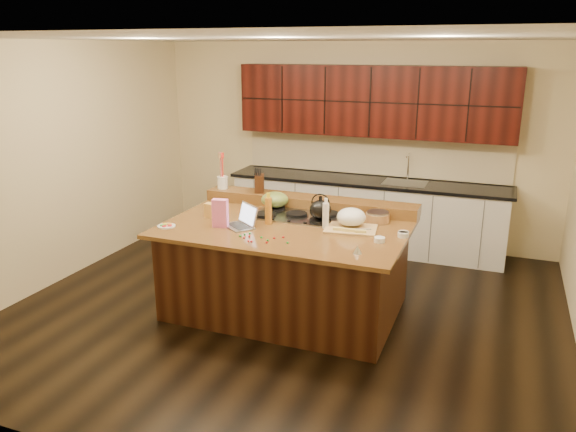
% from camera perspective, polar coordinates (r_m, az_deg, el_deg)
% --- Properties ---
extents(room, '(5.52, 5.02, 2.72)m').
position_cam_1_polar(room, '(5.47, -0.19, 3.37)').
color(room, black).
rests_on(room, ground).
extents(island, '(2.40, 1.60, 0.92)m').
position_cam_1_polar(island, '(5.74, -0.18, -5.27)').
color(island, black).
rests_on(island, ground).
extents(back_ledge, '(2.40, 0.30, 0.12)m').
position_cam_1_polar(back_ledge, '(6.20, 2.17, 1.43)').
color(back_ledge, black).
rests_on(back_ledge, island).
extents(cooktop, '(0.92, 0.52, 0.05)m').
position_cam_1_polar(cooktop, '(5.85, 0.89, 0.05)').
color(cooktop, gray).
rests_on(cooktop, island).
extents(back_counter, '(3.70, 0.66, 2.40)m').
position_cam_1_polar(back_counter, '(7.54, 8.15, 4.07)').
color(back_counter, silver).
rests_on(back_counter, ground).
extents(kettle, '(0.29, 0.29, 0.20)m').
position_cam_1_polar(kettle, '(5.60, 3.31, 0.63)').
color(kettle, black).
rests_on(kettle, cooktop).
extents(green_bowl, '(0.38, 0.38, 0.16)m').
position_cam_1_polar(green_bowl, '(6.04, -1.35, 1.68)').
color(green_bowl, '#5D712D').
rests_on(green_bowl, cooktop).
extents(laptop, '(0.40, 0.39, 0.22)m').
position_cam_1_polar(laptop, '(5.54, -4.60, -0.49)').
color(laptop, '#B7B7BC').
rests_on(laptop, island).
extents(oil_bottle, '(0.09, 0.09, 0.27)m').
position_cam_1_polar(oil_bottle, '(5.58, -2.00, 0.52)').
color(oil_bottle, '#C17622').
rests_on(oil_bottle, island).
extents(vinegar_bottle, '(0.07, 0.07, 0.25)m').
position_cam_1_polar(vinegar_bottle, '(5.47, 3.85, 0.05)').
color(vinegar_bottle, silver).
rests_on(vinegar_bottle, island).
extents(wooden_tray, '(0.54, 0.42, 0.20)m').
position_cam_1_polar(wooden_tray, '(5.49, 6.43, -0.37)').
color(wooden_tray, tan).
rests_on(wooden_tray, island).
extents(ramekin_a, '(0.11, 0.11, 0.04)m').
position_cam_1_polar(ramekin_a, '(5.16, 9.28, -2.39)').
color(ramekin_a, white).
rests_on(ramekin_a, island).
extents(ramekin_b, '(0.12, 0.12, 0.04)m').
position_cam_1_polar(ramekin_b, '(5.34, 11.61, -1.87)').
color(ramekin_b, white).
rests_on(ramekin_b, island).
extents(ramekin_c, '(0.10, 0.10, 0.04)m').
position_cam_1_polar(ramekin_c, '(5.36, 11.66, -1.78)').
color(ramekin_c, white).
rests_on(ramekin_c, island).
extents(strainer_bowl, '(0.28, 0.28, 0.09)m').
position_cam_1_polar(strainer_bowl, '(5.74, 9.09, -0.17)').
color(strainer_bowl, '#996B3F').
rests_on(strainer_bowl, island).
extents(kitchen_timer, '(0.10, 0.10, 0.07)m').
position_cam_1_polar(kitchen_timer, '(4.85, 7.05, -3.40)').
color(kitchen_timer, silver).
rests_on(kitchen_timer, island).
extents(pink_bag, '(0.16, 0.11, 0.28)m').
position_cam_1_polar(pink_bag, '(5.53, -6.90, 0.29)').
color(pink_bag, pink).
rests_on(pink_bag, island).
extents(candy_plate, '(0.22, 0.22, 0.01)m').
position_cam_1_polar(candy_plate, '(5.66, -12.26, -1.01)').
color(candy_plate, white).
rests_on(candy_plate, island).
extents(package_box, '(0.12, 0.09, 0.15)m').
position_cam_1_polar(package_box, '(5.86, -7.89, 0.56)').
color(package_box, gold).
rests_on(package_box, island).
extents(utensil_crock, '(0.13, 0.13, 0.14)m').
position_cam_1_polar(utensil_crock, '(6.58, -6.67, 3.41)').
color(utensil_crock, white).
rests_on(utensil_crock, back_ledge).
extents(knife_block, '(0.15, 0.19, 0.20)m').
position_cam_1_polar(knife_block, '(6.37, -2.91, 3.33)').
color(knife_block, black).
rests_on(knife_block, back_ledge).
extents(gumdrop_0, '(0.02, 0.02, 0.02)m').
position_cam_1_polar(gumdrop_0, '(5.23, -3.95, -2.08)').
color(gumdrop_0, red).
rests_on(gumdrop_0, island).
extents(gumdrop_1, '(0.02, 0.02, 0.02)m').
position_cam_1_polar(gumdrop_1, '(5.29, -4.42, -1.88)').
color(gumdrop_1, '#198C26').
rests_on(gumdrop_1, island).
extents(gumdrop_2, '(0.02, 0.02, 0.02)m').
position_cam_1_polar(gumdrop_2, '(5.18, -1.42, -2.25)').
color(gumdrop_2, red).
rests_on(gumdrop_2, island).
extents(gumdrop_3, '(0.02, 0.02, 0.02)m').
position_cam_1_polar(gumdrop_3, '(5.05, -0.05, -2.73)').
color(gumdrop_3, '#198C26').
rests_on(gumdrop_3, island).
extents(gumdrop_4, '(0.02, 0.02, 0.02)m').
position_cam_1_polar(gumdrop_4, '(5.20, -0.49, -2.16)').
color(gumdrop_4, red).
rests_on(gumdrop_4, island).
extents(gumdrop_5, '(0.02, 0.02, 0.02)m').
position_cam_1_polar(gumdrop_5, '(5.20, -2.72, -2.18)').
color(gumdrop_5, '#198C26').
rests_on(gumdrop_5, island).
extents(gumdrop_6, '(0.02, 0.02, 0.02)m').
position_cam_1_polar(gumdrop_6, '(5.20, -4.48, -2.21)').
color(gumdrop_6, red).
rests_on(gumdrop_6, island).
extents(gumdrop_7, '(0.02, 0.02, 0.02)m').
position_cam_1_polar(gumdrop_7, '(5.31, -3.90, -1.78)').
color(gumdrop_7, '#198C26').
rests_on(gumdrop_7, island).
extents(gumdrop_8, '(0.02, 0.02, 0.02)m').
position_cam_1_polar(gumdrop_8, '(5.11, -4.03, -2.54)').
color(gumdrop_8, red).
rests_on(gumdrop_8, island).
extents(gumdrop_9, '(0.02, 0.02, 0.02)m').
position_cam_1_polar(gumdrop_9, '(5.25, -4.88, -2.03)').
color(gumdrop_9, '#198C26').
rests_on(gumdrop_9, island).
extents(gumdrop_10, '(0.02, 0.02, 0.02)m').
position_cam_1_polar(gumdrop_10, '(5.10, -3.73, -2.60)').
color(gumdrop_10, red).
rests_on(gumdrop_10, island).
extents(gumdrop_11, '(0.02, 0.02, 0.02)m').
position_cam_1_polar(gumdrop_11, '(5.12, -2.08, -2.48)').
color(gumdrop_11, '#198C26').
rests_on(gumdrop_11, island).
extents(gumdrop_12, '(0.02, 0.02, 0.02)m').
position_cam_1_polar(gumdrop_12, '(5.07, -2.18, -2.70)').
color(gumdrop_12, red).
rests_on(gumdrop_12, island).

